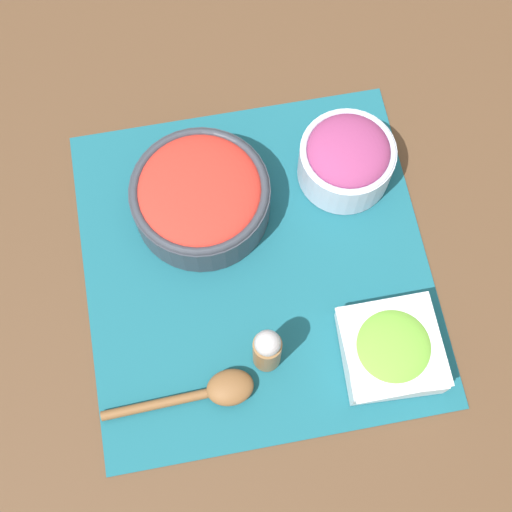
# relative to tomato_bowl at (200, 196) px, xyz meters

# --- Properties ---
(ground_plane) EXTENTS (3.00, 3.00, 0.00)m
(ground_plane) POSITION_rel_tomato_bowl_xyz_m (0.09, 0.06, -0.04)
(ground_plane) COLOR #513823
(placemat) EXTENTS (0.46, 0.44, 0.00)m
(placemat) POSITION_rel_tomato_bowl_xyz_m (0.09, 0.06, -0.04)
(placemat) COLOR #195B6B
(placemat) RESTS_ON ground_plane
(tomato_bowl) EXTENTS (0.18, 0.18, 0.07)m
(tomato_bowl) POSITION_rel_tomato_bowl_xyz_m (0.00, 0.00, 0.00)
(tomato_bowl) COLOR #333842
(tomato_bowl) RESTS_ON placemat
(onion_bowl) EXTENTS (0.12, 0.12, 0.08)m
(onion_bowl) POSITION_rel_tomato_bowl_xyz_m (-0.02, 0.20, 0.00)
(onion_bowl) COLOR silver
(onion_bowl) RESTS_ON placemat
(lettuce_bowl) EXTENTS (0.12, 0.12, 0.05)m
(lettuce_bowl) POSITION_rel_tomato_bowl_xyz_m (0.24, 0.20, -0.01)
(lettuce_bowl) COLOR white
(lettuce_bowl) RESTS_ON placemat
(wooden_spoon) EXTENTS (0.05, 0.19, 0.02)m
(wooden_spoon) POSITION_rel_tomato_bowl_xyz_m (0.24, -0.03, -0.03)
(wooden_spoon) COLOR brown
(wooden_spoon) RESTS_ON placemat
(pepper_shaker) EXTENTS (0.03, 0.03, 0.10)m
(pepper_shaker) POSITION_rel_tomato_bowl_xyz_m (0.21, 0.05, 0.01)
(pepper_shaker) COLOR olive
(pepper_shaker) RESTS_ON placemat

